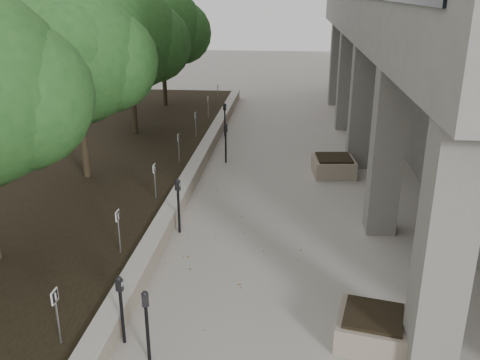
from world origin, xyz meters
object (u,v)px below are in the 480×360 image
at_px(parking_meter_4, 226,143).
at_px(parking_meter_1, 122,310).
at_px(planter_back, 334,166).
at_px(parking_meter_2, 147,326).
at_px(crabapple_tree_3, 78,84).
at_px(parking_meter_3, 179,206).
at_px(crabapple_tree_5, 163,47).
at_px(crabapple_tree_4, 131,61).
at_px(planter_front, 372,327).
at_px(parking_meter_5, 225,120).

bearing_deg(parking_meter_4, parking_meter_1, -82.14).
bearing_deg(planter_back, parking_meter_2, -111.07).
bearing_deg(parking_meter_2, crabapple_tree_3, 96.57).
bearing_deg(parking_meter_3, crabapple_tree_5, 117.59).
relative_size(crabapple_tree_5, parking_meter_1, 4.26).
height_order(parking_meter_2, parking_meter_3, parking_meter_3).
height_order(parking_meter_4, planter_back, parking_meter_4).
bearing_deg(parking_meter_2, crabapple_tree_4, 86.21).
bearing_deg(crabapple_tree_3, parking_meter_4, 37.44).
bearing_deg(parking_meter_3, planter_back, 61.83).
bearing_deg(parking_meter_1, parking_meter_4, 99.16).
height_order(parking_meter_2, planter_front, parking_meter_2).
xyz_separation_m(crabapple_tree_3, parking_meter_5, (3.32, 6.21, -2.44)).
height_order(parking_meter_4, planter_front, parking_meter_4).
bearing_deg(crabapple_tree_4, crabapple_tree_3, -90.00).
xyz_separation_m(parking_meter_2, parking_meter_4, (-0.01, 10.15, 0.05)).
height_order(crabapple_tree_3, planter_front, crabapple_tree_3).
height_order(crabapple_tree_5, parking_meter_2, crabapple_tree_5).
relative_size(crabapple_tree_3, planter_front, 4.75).
bearing_deg(parking_meter_1, planter_back, 77.43).
xyz_separation_m(parking_meter_4, planter_back, (3.59, -0.87, -0.39)).
relative_size(parking_meter_2, parking_meter_5, 0.94).
bearing_deg(parking_meter_1, planter_front, 18.37).
height_order(crabapple_tree_3, parking_meter_2, crabapple_tree_3).
relative_size(parking_meter_3, planter_front, 1.23).
distance_m(parking_meter_1, planter_front, 4.21).
bearing_deg(planter_front, crabapple_tree_3, 139.04).
bearing_deg(planter_front, parking_meter_3, 137.17).
distance_m(parking_meter_1, parking_meter_3, 4.25).
xyz_separation_m(parking_meter_1, planter_back, (4.11, 8.90, -0.34)).
xyz_separation_m(parking_meter_3, parking_meter_4, (0.46, 5.52, -0.02)).
xyz_separation_m(crabapple_tree_3, crabapple_tree_5, (0.00, 10.00, 0.00)).
distance_m(parking_meter_4, planter_front, 10.02).
relative_size(parking_meter_5, planter_back, 1.06).
bearing_deg(crabapple_tree_4, parking_meter_5, 19.97).
bearing_deg(parking_meter_5, planter_front, -59.11).
distance_m(parking_meter_2, planter_front, 3.74).
bearing_deg(parking_meter_5, parking_meter_3, -77.13).
relative_size(parking_meter_5, planter_front, 1.19).
height_order(parking_meter_1, parking_meter_2, parking_meter_2).
bearing_deg(parking_meter_2, parking_meter_1, 123.43).
bearing_deg(planter_front, parking_meter_5, 107.93).
xyz_separation_m(crabapple_tree_5, parking_meter_3, (3.31, -12.63, -2.42)).
distance_m(crabapple_tree_4, parking_meter_5, 4.30).
bearing_deg(parking_meter_3, parking_meter_1, -77.90).
relative_size(crabapple_tree_5, parking_meter_3, 3.87).
xyz_separation_m(parking_meter_3, parking_meter_5, (0.01, 8.84, -0.02)).
height_order(crabapple_tree_4, planter_back, crabapple_tree_4).
bearing_deg(crabapple_tree_3, crabapple_tree_4, 90.00).
relative_size(crabapple_tree_5, planter_back, 4.25).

